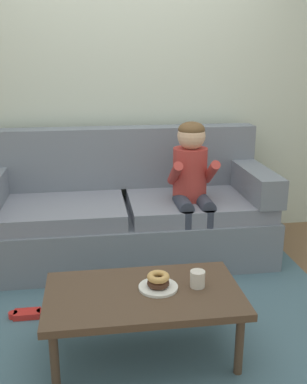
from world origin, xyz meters
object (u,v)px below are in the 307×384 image
at_px(coffee_table, 144,298).
at_px(mug, 197,279).
at_px(person_child, 192,180).
at_px(toy_controller, 27,314).
at_px(donut, 158,283).
at_px(couch, 126,214).

bearing_deg(coffee_table, mug, 2.96).
bearing_deg(person_child, toy_controller, -151.58).
bearing_deg(donut, couch, 92.82).
distance_m(mug, toy_controller, 1.14).
relative_size(coffee_table, donut, 8.57).
height_order(donut, mug, mug).
bearing_deg(couch, person_child, -23.77).
bearing_deg(coffee_table, donut, 17.29).
bearing_deg(person_child, couch, 156.23).
bearing_deg(mug, coffee_table, -177.04).
bearing_deg(couch, coffee_table, -90.76).
distance_m(donut, toy_controller, 0.95).
distance_m(donut, mug, 0.21).
xyz_separation_m(person_child, toy_controller, (-1.18, -0.64, -0.65)).
relative_size(mug, toy_controller, 0.40).
bearing_deg(toy_controller, mug, -47.58).
xyz_separation_m(coffee_table, toy_controller, (-0.68, 0.45, -0.32)).
relative_size(donut, mug, 1.33).
height_order(person_child, toy_controller, person_child).
height_order(person_child, mug, person_child).
xyz_separation_m(coffee_table, donut, (0.08, 0.02, 0.07)).
relative_size(couch, donut, 18.65).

